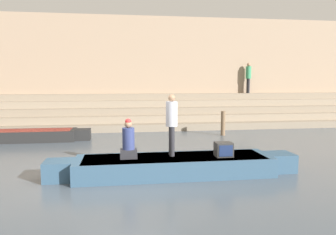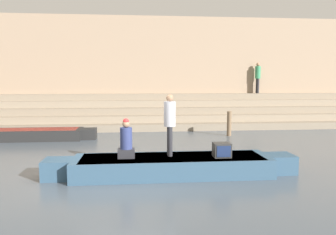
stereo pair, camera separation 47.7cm
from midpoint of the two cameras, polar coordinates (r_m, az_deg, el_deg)
name	(u,v)px [view 2 (the right image)]	position (r m, az deg, el deg)	size (l,w,h in m)	color
ground_plane	(119,176)	(8.75, -7.01, -10.06)	(120.00, 120.00, 0.00)	#4C5660
ghat_steps	(128,115)	(17.82, -6.26, 0.47)	(36.00, 3.17, 1.74)	gray
back_wall	(128,71)	(19.49, -6.28, 8.03)	(34.20, 1.28, 6.12)	tan
rowboat_main	(172,165)	(8.68, 2.35, -8.35)	(6.57, 1.44, 0.50)	#33516B
person_standing	(170,120)	(8.60, 1.89, -0.50)	(0.31, 0.31, 1.63)	#28282D
person_rowing	(126,142)	(8.48, -5.70, -4.24)	(0.43, 0.34, 1.02)	#28282D
tv_set	(222,150)	(8.71, 10.92, -5.58)	(0.44, 0.40, 0.37)	#2D2D2D
moored_boat_shore	(29,134)	(14.83, -22.24, -2.72)	(5.57, 1.15, 0.45)	black
mooring_post	(229,124)	(15.02, 11.50, -1.06)	(0.20, 0.20, 1.11)	brown
person_on_steps	(258,75)	(19.94, 16.03, 7.05)	(0.31, 0.31, 1.78)	#28282D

